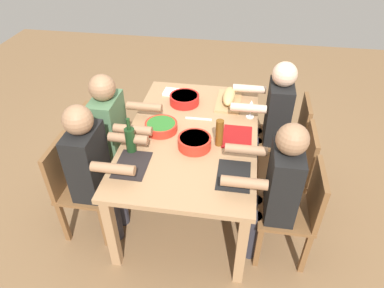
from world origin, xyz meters
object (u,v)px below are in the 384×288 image
at_px(diner_near_right, 273,114).
at_px(diner_far_left, 94,165).
at_px(cutting_board, 229,101).
at_px(diner_far_center, 114,130).
at_px(beer_bottle, 219,133).
at_px(serving_bowl_fruit, 195,142).
at_px(napkin_stack, 171,92).
at_px(wine_glass, 251,106).
at_px(chair_near_center, 293,168).
at_px(chair_far_left, 76,184).
at_px(bread_loaf, 229,96).
at_px(chair_near_right, 290,136).
at_px(wine_bottle, 130,139).
at_px(serving_bowl_greens, 161,126).
at_px(chair_near_left, 298,209).
at_px(diner_near_left, 276,185).
at_px(serving_bowl_salad, 184,99).
at_px(dining_table, 192,141).
at_px(chair_far_center, 98,148).

xyz_separation_m(diner_near_right, diner_far_left, (-0.91, 1.33, 0.00)).
bearing_deg(cutting_board, diner_far_left, 137.18).
xyz_separation_m(diner_far_center, beer_bottle, (-0.12, -0.89, 0.15)).
bearing_deg(diner_far_center, serving_bowl_fruit, -104.01).
bearing_deg(napkin_stack, wine_glass, -111.96).
distance_m(chair_near_center, diner_far_left, 1.59).
relative_size(chair_far_left, bread_loaf, 2.66).
bearing_deg(diner_near_right, chair_near_right, -90.00).
xyz_separation_m(chair_far_left, bread_loaf, (0.99, -1.10, 0.32)).
height_order(cutting_board, wine_bottle, wine_bottle).
xyz_separation_m(chair_far_left, napkin_stack, (1.08, -0.55, 0.27)).
distance_m(bread_loaf, wine_bottle, 1.07).
bearing_deg(beer_bottle, serving_bowl_greens, 76.09).
xyz_separation_m(chair_near_right, chair_near_left, (-0.91, 0.00, 0.00)).
distance_m(chair_near_left, diner_near_left, 0.28).
bearing_deg(diner_near_left, bread_loaf, 22.24).
height_order(chair_near_center, bread_loaf, same).
bearing_deg(serving_bowl_salad, napkin_stack, 43.87).
bearing_deg(bread_loaf, serving_bowl_greens, 136.15).
height_order(dining_table, cutting_board, cutting_board).
xyz_separation_m(chair_near_center, diner_near_right, (0.46, 0.18, 0.21)).
bearing_deg(chair_near_center, diner_near_right, 21.89).
bearing_deg(chair_near_right, bread_loaf, 82.34).
relative_size(chair_far_center, diner_near_right, 0.71).
distance_m(chair_near_center, wine_glass, 0.62).
distance_m(serving_bowl_salad, cutting_board, 0.41).
height_order(chair_far_center, wine_bottle, wine_bottle).
bearing_deg(diner_far_left, chair_near_right, -58.82).
bearing_deg(chair_far_center, serving_bowl_greens, -89.58).
distance_m(cutting_board, bread_loaf, 0.06).
bearing_deg(serving_bowl_salad, chair_near_right, -89.80).
bearing_deg(diner_far_left, serving_bowl_fruit, -68.52).
relative_size(dining_table, cutting_board, 4.16).
xyz_separation_m(diner_near_right, serving_bowl_greens, (-0.45, 0.92, 0.08)).
xyz_separation_m(diner_near_left, diner_far_left, (0.00, 1.33, 0.00)).
distance_m(diner_far_left, wine_bottle, 0.33).
xyz_separation_m(diner_near_right, chair_far_left, (-0.91, 1.51, -0.21)).
distance_m(diner_far_center, napkin_stack, 0.72).
bearing_deg(cutting_board, serving_bowl_salad, 101.75).
xyz_separation_m(chair_near_left, diner_near_left, (-0.00, 0.18, 0.21)).
height_order(dining_table, napkin_stack, napkin_stack).
relative_size(serving_bowl_fruit, bread_loaf, 0.80).
xyz_separation_m(diner_near_left, cutting_board, (0.99, 0.41, 0.05)).
bearing_deg(cutting_board, chair_far_center, 115.91).
relative_size(serving_bowl_fruit, wine_glass, 1.54).
bearing_deg(chair_near_center, napkin_stack, 61.63).
bearing_deg(wine_bottle, chair_far_left, 110.19).
bearing_deg(wine_bottle, napkin_stack, -7.08).
xyz_separation_m(chair_near_left, serving_bowl_greens, (0.46, 1.10, 0.30)).
bearing_deg(serving_bowl_greens, serving_bowl_salad, -14.11).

